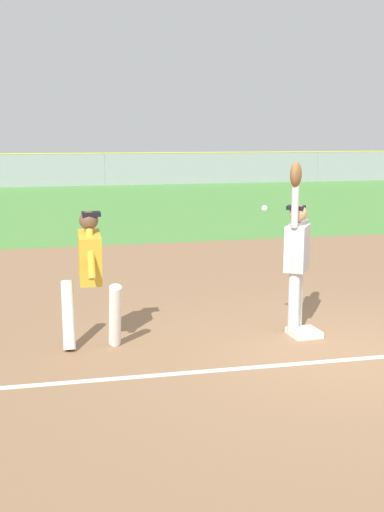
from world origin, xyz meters
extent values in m
plane|color=#936D4C|center=(0.00, 0.00, 0.00)|extent=(77.50, 77.50, 0.00)
cube|color=#549342|center=(0.00, 17.20, 0.01)|extent=(47.10, 17.99, 0.01)
cube|color=white|center=(-0.11, 0.60, 0.04)|extent=(0.40, 0.40, 0.08)
cylinder|color=silver|center=(-0.12, 0.85, 0.42)|extent=(0.21, 0.21, 0.85)
cylinder|color=silver|center=(-0.23, 0.69, 0.42)|extent=(0.21, 0.21, 0.85)
cube|color=#B7B7B7|center=(-0.17, 0.77, 1.15)|extent=(0.46, 0.51, 0.60)
sphere|color=tan|center=(-0.17, 0.77, 1.60)|extent=(0.32, 0.32, 0.23)
cube|color=black|center=(-0.20, 0.79, 1.68)|extent=(0.29, 0.29, 0.05)
cylinder|color=#B7B7B7|center=(-0.30, 0.59, 1.76)|extent=(0.13, 0.13, 0.62)
cylinder|color=#B7B7B7|center=(-0.05, 0.95, 1.45)|extent=(0.42, 0.56, 0.09)
ellipsoid|color=brown|center=(-0.30, 0.59, 2.12)|extent=(0.27, 0.31, 0.32)
cylinder|color=white|center=(-2.59, 0.66, 0.42)|extent=(0.16, 0.44, 0.85)
cylinder|color=white|center=(-3.15, 0.83, 0.42)|extent=(0.16, 0.44, 0.85)
cube|color=gold|center=(-2.87, 0.74, 1.15)|extent=(0.27, 0.53, 0.66)
sphere|color=brown|center=(-2.87, 0.74, 1.60)|extent=(0.24, 0.24, 0.23)
cube|color=black|center=(-2.84, 0.74, 1.68)|extent=(0.22, 0.21, 0.05)
cylinder|color=gold|center=(-2.87, 0.96, 1.23)|extent=(0.10, 0.40, 0.58)
cylinder|color=gold|center=(-2.88, 0.52, 1.23)|extent=(0.10, 0.40, 0.58)
sphere|color=white|center=(-0.73, 0.52, 1.71)|extent=(0.07, 0.07, 0.07)
cube|color=#93999E|center=(0.00, 26.20, 0.81)|extent=(47.10, 0.06, 1.62)
cylinder|color=yellow|center=(0.00, 26.20, 1.65)|extent=(47.10, 0.06, 0.06)
cylinder|color=gray|center=(0.00, 26.20, 0.81)|extent=(0.08, 0.08, 1.62)
cylinder|color=gray|center=(11.77, 26.20, 0.81)|extent=(0.08, 0.08, 1.62)
cube|color=#B21E1E|center=(-4.24, 28.32, 0.57)|extent=(4.46, 2.04, 0.55)
cube|color=#2D333D|center=(-4.24, 28.32, 1.05)|extent=(2.26, 1.82, 0.40)
cylinder|color=black|center=(-2.76, 29.23, 0.30)|extent=(0.61, 0.24, 0.60)
cylinder|color=black|center=(-2.82, 27.33, 0.30)|extent=(0.61, 0.24, 0.60)
cube|color=#23389E|center=(0.81, 28.78, 0.57)|extent=(4.46, 2.03, 0.55)
cube|color=#2D333D|center=(0.81, 28.78, 1.05)|extent=(2.25, 1.81, 0.40)
cylinder|color=black|center=(2.23, 29.77, 0.30)|extent=(0.61, 0.24, 0.60)
cylinder|color=black|center=(2.29, 27.88, 0.30)|extent=(0.61, 0.24, 0.60)
cylinder|color=black|center=(-0.67, 29.69, 0.30)|extent=(0.61, 0.24, 0.60)
cylinder|color=black|center=(-0.61, 27.79, 0.30)|extent=(0.61, 0.24, 0.60)
cube|color=tan|center=(6.89, 28.87, 0.57)|extent=(4.44, 2.00, 0.55)
cube|color=#2D333D|center=(6.89, 28.87, 1.05)|extent=(2.24, 1.80, 0.40)
cylinder|color=black|center=(8.31, 29.85, 0.30)|extent=(0.60, 0.23, 0.60)
cylinder|color=black|center=(8.36, 27.95, 0.30)|extent=(0.60, 0.23, 0.60)
cylinder|color=black|center=(5.42, 29.79, 0.30)|extent=(0.60, 0.23, 0.60)
cylinder|color=black|center=(5.46, 27.89, 0.30)|extent=(0.60, 0.23, 0.60)
camera|label=1|loc=(-3.47, -6.91, 2.62)|focal=44.87mm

